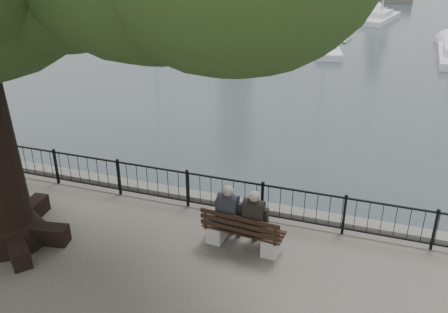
% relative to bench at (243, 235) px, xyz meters
% --- Properties ---
extents(harbor, '(260.00, 260.00, 1.20)m').
position_rel_bench_xyz_m(harbor, '(-0.89, 1.80, -0.84)').
color(harbor, '#565552').
rests_on(harbor, ground).
extents(railing, '(22.06, 0.06, 1.00)m').
position_rel_bench_xyz_m(railing, '(-0.89, 1.30, 0.21)').
color(railing, black).
rests_on(railing, ground).
extents(bench, '(1.91, 0.72, 0.99)m').
position_rel_bench_xyz_m(bench, '(0.00, 0.00, 0.00)').
color(bench, gray).
rests_on(bench, ground).
extents(person_left, '(0.48, 0.80, 1.57)m').
position_rel_bench_xyz_m(person_left, '(-0.34, 0.14, 0.38)').
color(person_left, black).
rests_on(person_left, ground).
extents(person_right, '(0.48, 0.80, 1.57)m').
position_rel_bench_xyz_m(person_right, '(0.27, 0.08, 0.38)').
color(person_right, black).
rests_on(person_right, ground).
extents(sailboat_a, '(3.35, 5.90, 11.55)m').
position_rel_bench_xyz_m(sailboat_a, '(-11.97, 20.55, -1.01)').
color(sailboat_a, silver).
rests_on(sailboat_a, ground).
extents(sailboat_b, '(2.80, 5.81, 12.61)m').
position_rel_bench_xyz_m(sailboat_b, '(-1.34, 23.59, -0.98)').
color(sailboat_b, silver).
rests_on(sailboat_b, ground).
extents(sailboat_e, '(3.51, 5.34, 11.96)m').
position_rel_bench_xyz_m(sailboat_e, '(-13.64, 26.87, -0.99)').
color(sailboat_e, silver).
rests_on(sailboat_e, ground).
extents(sailboat_f, '(3.07, 6.20, 11.47)m').
position_rel_bench_xyz_m(sailboat_f, '(1.60, 35.34, -1.02)').
color(sailboat_f, silver).
rests_on(sailboat_f, ground).
extents(sailboat_h, '(2.76, 6.22, 14.20)m').
position_rel_bench_xyz_m(sailboat_h, '(-5.95, 36.17, -0.95)').
color(sailboat_h, silver).
rests_on(sailboat_h, ground).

